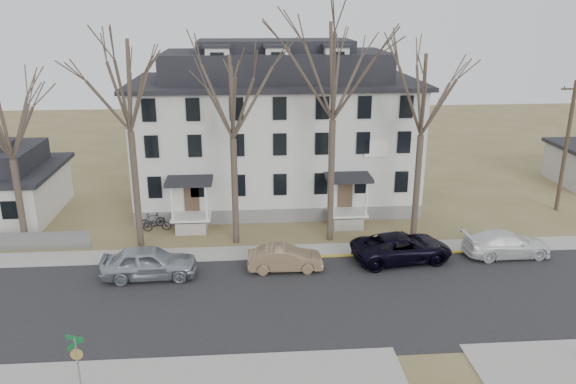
{
  "coord_description": "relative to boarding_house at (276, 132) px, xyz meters",
  "views": [
    {
      "loc": [
        -4.18,
        -23.32,
        14.32
      ],
      "look_at": [
        -1.76,
        9.0,
        3.56
      ],
      "focal_mm": 35.0,
      "sensor_mm": 36.0,
      "label": 1
    }
  ],
  "objects": [
    {
      "name": "tree_far_left",
      "position": [
        -9.0,
        -8.15,
        4.96
      ],
      "size": [
        8.4,
        8.4,
        13.72
      ],
      "color": "#473B31",
      "rests_on": "ground"
    },
    {
      "name": "bicycle_left",
      "position": [
        -8.29,
        -5.94,
        -4.89
      ],
      "size": [
        1.91,
        0.85,
        0.97
      ],
      "primitive_type": "imported",
      "rotation": [
        0.0,
        0.0,
        1.68
      ],
      "color": "black",
      "rests_on": "ground"
    },
    {
      "name": "far_sidewalk",
      "position": [
        2.0,
        -9.95,
        -5.38
      ],
      "size": [
        120.0,
        2.0,
        0.08
      ],
      "primitive_type": "cube",
      "color": "#A09F97",
      "rests_on": "ground"
    },
    {
      "name": "car_white",
      "position": [
        13.18,
        -11.46,
        -4.63
      ],
      "size": [
        5.28,
        2.32,
        1.51
      ],
      "primitive_type": "imported",
      "rotation": [
        0.0,
        0.0,
        1.61
      ],
      "color": "white",
      "rests_on": "ground"
    },
    {
      "name": "bicycle_right",
      "position": [
        -8.7,
        -5.28,
        -4.86
      ],
      "size": [
        1.78,
        1.03,
        1.03
      ],
      "primitive_type": "imported",
      "rotation": [
        0.0,
        0.0,
        1.91
      ],
      "color": "black",
      "rests_on": "ground"
    },
    {
      "name": "tree_bungalow",
      "position": [
        -16.0,
        -8.15,
        2.74
      ],
      "size": [
        6.6,
        6.6,
        10.78
      ],
      "color": "#473B31",
      "rests_on": "ground"
    },
    {
      "name": "boarding_house",
      "position": [
        0.0,
        0.0,
        0.0
      ],
      "size": [
        20.8,
        12.36,
        12.05
      ],
      "color": "slate",
      "rests_on": "ground"
    },
    {
      "name": "street_sign",
      "position": [
        -8.7,
        -22.82,
        -3.56
      ],
      "size": [
        0.79,
        0.79,
        2.78
      ],
      "rotation": [
        0.0,
        0.0,
        -0.41
      ],
      "color": "gray",
      "rests_on": "ground"
    },
    {
      "name": "utility_pole_far",
      "position": [
        20.5,
        -3.95,
        -0.47
      ],
      "size": [
        2.0,
        0.28,
        9.5
      ],
      "color": "#3D3023",
      "rests_on": "ground"
    },
    {
      "name": "tree_mid_right",
      "position": [
        8.5,
        -8.15,
        4.22
      ],
      "size": [
        7.8,
        7.8,
        12.74
      ],
      "color": "#473B31",
      "rests_on": "ground"
    },
    {
      "name": "tree_mid_left",
      "position": [
        -3.0,
        -8.15,
        4.22
      ],
      "size": [
        7.8,
        7.8,
        12.74
      ],
      "color": "#473B31",
      "rests_on": "ground"
    },
    {
      "name": "yellow_curb",
      "position": [
        7.0,
        -10.85,
        -5.38
      ],
      "size": [
        14.0,
        0.25,
        0.06
      ],
      "primitive_type": "cube",
      "color": "gold",
      "rests_on": "ground"
    },
    {
      "name": "ground",
      "position": [
        2.0,
        -17.95,
        -5.38
      ],
      "size": [
        120.0,
        120.0,
        0.0
      ],
      "primitive_type": "plane",
      "color": "olive",
      "rests_on": "ground"
    },
    {
      "name": "car_navy",
      "position": [
        6.75,
        -11.65,
        -4.56
      ],
      "size": [
        6.19,
        3.49,
        1.63
      ],
      "primitive_type": "imported",
      "rotation": [
        0.0,
        0.0,
        1.71
      ],
      "color": "black",
      "rests_on": "ground"
    },
    {
      "name": "tree_center",
      "position": [
        3.0,
        -8.15,
        5.71
      ],
      "size": [
        9.0,
        9.0,
        14.7
      ],
      "color": "#473B31",
      "rests_on": "ground"
    },
    {
      "name": "car_tan",
      "position": [
        -0.18,
        -12.37,
        -4.68
      ],
      "size": [
        4.26,
        1.51,
        1.4
      ],
      "primitive_type": "imported",
      "rotation": [
        0.0,
        0.0,
        1.56
      ],
      "color": "#866C4E",
      "rests_on": "ground"
    },
    {
      "name": "main_road",
      "position": [
        2.0,
        -15.95,
        -5.38
      ],
      "size": [
        120.0,
        10.0,
        0.04
      ],
      "primitive_type": "cube",
      "color": "#27272A",
      "rests_on": "ground"
    },
    {
      "name": "car_silver",
      "position": [
        -7.71,
        -12.73,
        -4.49
      ],
      "size": [
        5.28,
        2.25,
        1.78
      ],
      "primitive_type": "imported",
      "rotation": [
        0.0,
        0.0,
        1.6
      ],
      "color": "#97A0A9",
      "rests_on": "ground"
    }
  ]
}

